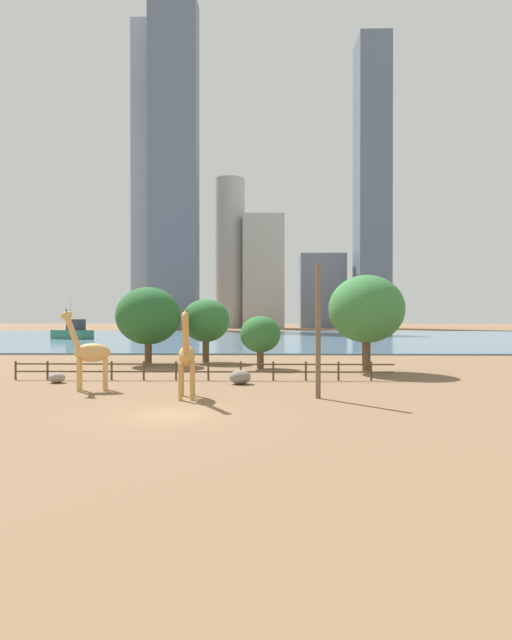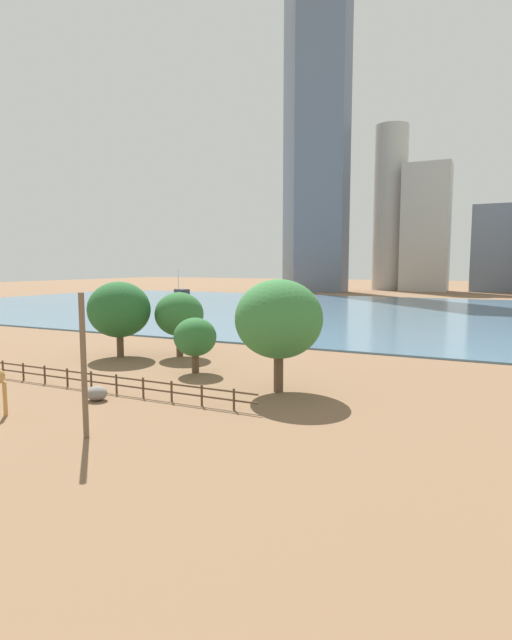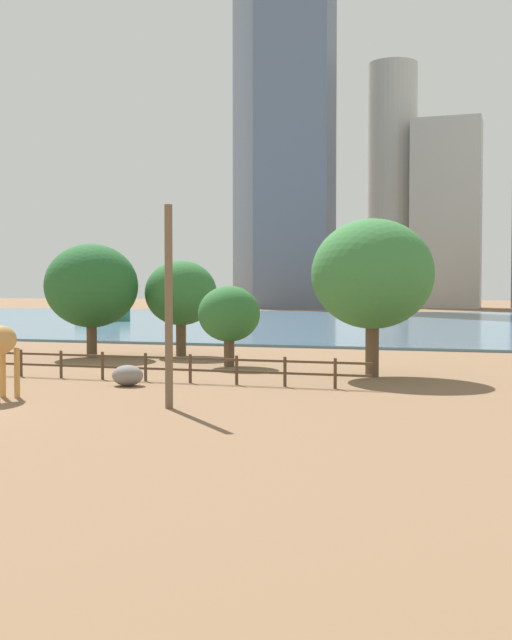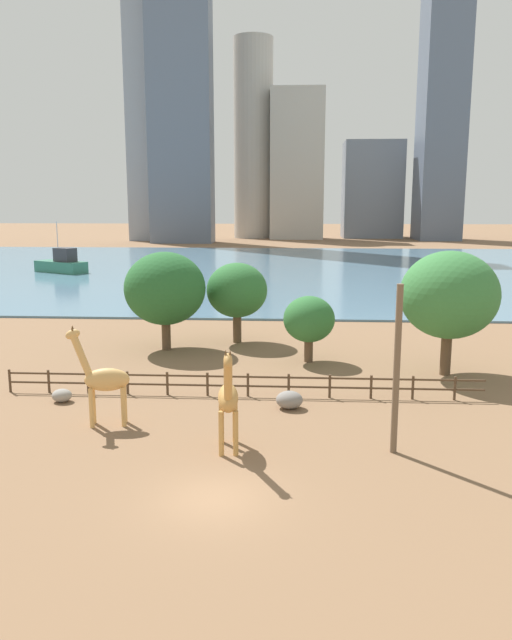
{
  "view_description": "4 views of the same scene",
  "coord_description": "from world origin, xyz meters",
  "px_view_note": "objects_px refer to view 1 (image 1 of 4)",
  "views": [
    {
      "loc": [
        4.28,
        -22.04,
        4.39
      ],
      "look_at": [
        3.06,
        40.42,
        3.92
      ],
      "focal_mm": 28.0,
      "sensor_mm": 36.0,
      "label": 1
    },
    {
      "loc": [
        25.11,
        -13.31,
        8.53
      ],
      "look_at": [
        0.56,
        37.67,
        2.29
      ],
      "focal_mm": 28.0,
      "sensor_mm": 36.0,
      "label": 2
    },
    {
      "loc": [
        18.86,
        -21.29,
        4.26
      ],
      "look_at": [
        -0.12,
        36.47,
        1.87
      ],
      "focal_mm": 45.0,
      "sensor_mm": 36.0,
      "label": 3
    },
    {
      "loc": [
        2.74,
        -20.66,
        10.5
      ],
      "look_at": [
        0.14,
        22.92,
        2.18
      ],
      "focal_mm": 35.0,
      "sensor_mm": 36.0,
      "label": 4
    }
  ],
  "objects_px": {
    "tree_center_broad": "(148,316)",
    "giraffe_tall": "(90,352)",
    "boat_sailboat": "(73,332)",
    "boulder_by_pole": "(57,378)",
    "giraffe_companion": "(187,356)",
    "tree_left_large": "(366,309)",
    "utility_pole": "(318,331)",
    "boulder_near_fence": "(240,377)",
    "tree_right_tall": "(260,335)",
    "tree_left_small": "(206,321)"
  },
  "relations": [
    {
      "from": "tree_center_broad",
      "to": "giraffe_tall",
      "type": "bearing_deg",
      "value": -89.29
    },
    {
      "from": "boat_sailboat",
      "to": "boulder_by_pole",
      "type": "bearing_deg",
      "value": 139.05
    },
    {
      "from": "tree_center_broad",
      "to": "boat_sailboat",
      "type": "relative_size",
      "value": 0.81
    },
    {
      "from": "boulder_by_pole",
      "to": "tree_center_broad",
      "type": "distance_m",
      "value": 13.25
    },
    {
      "from": "giraffe_companion",
      "to": "tree_left_large",
      "type": "distance_m",
      "value": 17.7
    },
    {
      "from": "boulder_by_pole",
      "to": "tree_left_large",
      "type": "distance_m",
      "value": 23.08
    },
    {
      "from": "utility_pole",
      "to": "boulder_near_fence",
      "type": "distance_m",
      "value": 7.72
    },
    {
      "from": "boulder_near_fence",
      "to": "giraffe_companion",
      "type": "bearing_deg",
      "value": -114.28
    },
    {
      "from": "tree_left_large",
      "to": "tree_right_tall",
      "type": "bearing_deg",
      "value": 162.22
    },
    {
      "from": "giraffe_tall",
      "to": "tree_right_tall",
      "type": "relative_size",
      "value": 1.11
    },
    {
      "from": "boulder_by_pole",
      "to": "tree_center_broad",
      "type": "xyz_separation_m",
      "value": [
        3.15,
        12.21,
        4.07
      ]
    },
    {
      "from": "tree_right_tall",
      "to": "boulder_by_pole",
      "type": "bearing_deg",
      "value": -145.04
    },
    {
      "from": "utility_pole",
      "to": "tree_left_small",
      "type": "height_order",
      "value": "utility_pole"
    },
    {
      "from": "tree_left_large",
      "to": "tree_left_small",
      "type": "bearing_deg",
      "value": 148.95
    },
    {
      "from": "giraffe_tall",
      "to": "giraffe_companion",
      "type": "bearing_deg",
      "value": 146.36
    },
    {
      "from": "tree_left_small",
      "to": "tree_right_tall",
      "type": "bearing_deg",
      "value": -46.34
    },
    {
      "from": "tree_center_broad",
      "to": "tree_right_tall",
      "type": "xyz_separation_m",
      "value": [
        10.15,
        -2.91,
        -1.56
      ]
    },
    {
      "from": "boulder_by_pole",
      "to": "boat_sailboat",
      "type": "xyz_separation_m",
      "value": [
        -21.77,
        58.53,
        1.09
      ]
    },
    {
      "from": "boulder_by_pole",
      "to": "tree_left_large",
      "type": "bearing_deg",
      "value": 17.04
    },
    {
      "from": "giraffe_tall",
      "to": "tree_center_broad",
      "type": "distance_m",
      "value": 15.65
    },
    {
      "from": "tree_center_broad",
      "to": "boat_sailboat",
      "type": "bearing_deg",
      "value": 118.28
    },
    {
      "from": "giraffe_tall",
      "to": "boulder_near_fence",
      "type": "height_order",
      "value": "giraffe_tall"
    },
    {
      "from": "tree_center_broad",
      "to": "tree_right_tall",
      "type": "distance_m",
      "value": 10.67
    },
    {
      "from": "tree_left_small",
      "to": "utility_pole",
      "type": "bearing_deg",
      "value": -67.56
    },
    {
      "from": "boulder_by_pole",
      "to": "boat_sailboat",
      "type": "height_order",
      "value": "boat_sailboat"
    },
    {
      "from": "utility_pole",
      "to": "boulder_by_pole",
      "type": "height_order",
      "value": "utility_pole"
    },
    {
      "from": "utility_pole",
      "to": "boulder_near_fence",
      "type": "height_order",
      "value": "utility_pole"
    },
    {
      "from": "giraffe_companion",
      "to": "tree_center_broad",
      "type": "relative_size",
      "value": 0.69
    },
    {
      "from": "boulder_near_fence",
      "to": "tree_left_large",
      "type": "height_order",
      "value": "tree_left_large"
    },
    {
      "from": "tree_left_large",
      "to": "tree_center_broad",
      "type": "bearing_deg",
      "value": 163.2
    },
    {
      "from": "giraffe_tall",
      "to": "tree_left_small",
      "type": "bearing_deg",
      "value": -114.34
    },
    {
      "from": "tree_right_tall",
      "to": "boat_sailboat",
      "type": "distance_m",
      "value": 60.46
    },
    {
      "from": "giraffe_companion",
      "to": "boulder_by_pole",
      "type": "relative_size",
      "value": 4.57
    },
    {
      "from": "giraffe_tall",
      "to": "tree_left_small",
      "type": "distance_m",
      "value": 18.78
    },
    {
      "from": "tree_left_large",
      "to": "tree_left_small",
      "type": "relative_size",
      "value": 1.26
    },
    {
      "from": "boulder_near_fence",
      "to": "tree_center_broad",
      "type": "distance_m",
      "value": 15.92
    },
    {
      "from": "tree_right_tall",
      "to": "utility_pole",
      "type": "bearing_deg",
      "value": -77.83
    },
    {
      "from": "utility_pole",
      "to": "boulder_by_pole",
      "type": "distance_m",
      "value": 17.84
    },
    {
      "from": "boulder_by_pole",
      "to": "tree_left_large",
      "type": "relative_size",
      "value": 0.14
    },
    {
      "from": "giraffe_companion",
      "to": "tree_right_tall",
      "type": "xyz_separation_m",
      "value": [
        3.76,
        15.33,
        0.56
      ]
    },
    {
      "from": "tree_right_tall",
      "to": "giraffe_tall",
      "type": "bearing_deg",
      "value": -128.32
    },
    {
      "from": "boat_sailboat",
      "to": "boulder_near_fence",
      "type": "bearing_deg",
      "value": 148.55
    },
    {
      "from": "giraffe_companion",
      "to": "utility_pole",
      "type": "bearing_deg",
      "value": 85.6
    },
    {
      "from": "boulder_by_pole",
      "to": "tree_left_small",
      "type": "relative_size",
      "value": 0.18
    },
    {
      "from": "boulder_by_pole",
      "to": "tree_right_tall",
      "type": "distance_m",
      "value": 16.42
    },
    {
      "from": "giraffe_tall",
      "to": "tree_left_small",
      "type": "relative_size",
      "value": 0.81
    },
    {
      "from": "giraffe_companion",
      "to": "tree_right_tall",
      "type": "bearing_deg",
      "value": 159.95
    },
    {
      "from": "utility_pole",
      "to": "tree_left_small",
      "type": "bearing_deg",
      "value": 112.44
    },
    {
      "from": "boulder_by_pole",
      "to": "giraffe_companion",
      "type": "bearing_deg",
      "value": -32.31
    },
    {
      "from": "tree_center_broad",
      "to": "tree_left_small",
      "type": "bearing_deg",
      "value": 28.0
    }
  ]
}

